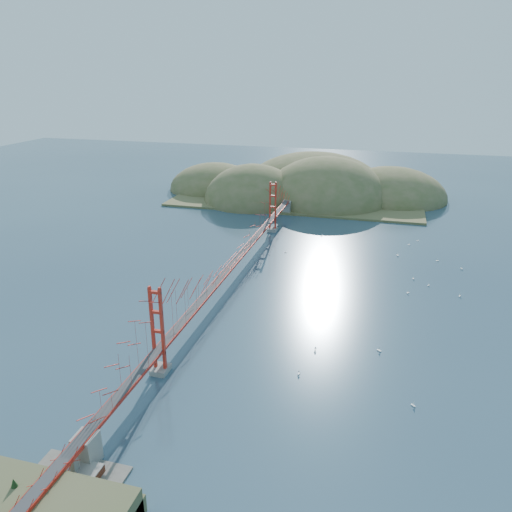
% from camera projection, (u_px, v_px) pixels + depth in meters
% --- Properties ---
extents(ground, '(320.00, 320.00, 0.00)m').
position_uv_depth(ground, '(234.00, 280.00, 89.63)').
color(ground, '#2B4557').
rests_on(ground, ground).
extents(bridge, '(2.20, 94.40, 12.00)m').
position_uv_depth(bridge, '(233.00, 243.00, 87.32)').
color(bridge, gray).
rests_on(bridge, ground).
extents(approach_viaduct, '(1.40, 12.00, 3.38)m').
position_uv_depth(approach_viaduct, '(45.00, 490.00, 41.88)').
color(approach_viaduct, '#AE1E13').
rests_on(approach_viaduct, ground).
extents(promontory, '(9.00, 6.00, 0.24)m').
position_uv_depth(promontory, '(73.00, 482.00, 45.82)').
color(promontory, '#59544C').
rests_on(promontory, ground).
extents(fort, '(3.70, 2.30, 1.75)m').
position_uv_depth(fort, '(81.00, 472.00, 46.16)').
color(fort, brown).
rests_on(fort, ground).
extents(far_headlands, '(84.00, 58.00, 25.00)m').
position_uv_depth(far_headlands, '(309.00, 194.00, 150.92)').
color(far_headlands, olive).
rests_on(far_headlands, ground).
extents(sailboat_0, '(0.47, 0.57, 0.67)m').
position_uv_depth(sailboat_0, '(315.00, 349.00, 67.33)').
color(sailboat_0, white).
rests_on(sailboat_0, ground).
extents(sailboat_12, '(0.54, 0.46, 0.61)m').
position_uv_depth(sailboat_12, '(321.00, 236.00, 113.02)').
color(sailboat_12, white).
rests_on(sailboat_12, ground).
extents(sailboat_2, '(0.70, 0.70, 0.74)m').
position_uv_depth(sailboat_2, '(379.00, 350.00, 67.13)').
color(sailboat_2, white).
rests_on(sailboat_2, ground).
extents(sailboat_3, '(0.54, 0.51, 0.60)m').
position_uv_depth(sailboat_3, '(286.00, 252.00, 103.05)').
color(sailboat_3, white).
rests_on(sailboat_3, ground).
extents(sailboat_8, '(0.61, 0.60, 0.68)m').
position_uv_depth(sailboat_8, '(437.00, 260.00, 98.43)').
color(sailboat_8, white).
rests_on(sailboat_8, ground).
extents(sailboat_15, '(0.65, 0.65, 0.71)m').
position_uv_depth(sailboat_15, '(461.00, 268.00, 94.62)').
color(sailboat_15, white).
rests_on(sailboat_15, ground).
extents(sailboat_10, '(0.49, 0.55, 0.63)m').
position_uv_depth(sailboat_10, '(299.00, 373.00, 62.06)').
color(sailboat_10, white).
rests_on(sailboat_10, ground).
extents(sailboat_4, '(0.60, 0.60, 0.63)m').
position_uv_depth(sailboat_4, '(408.00, 292.00, 84.38)').
color(sailboat_4, white).
rests_on(sailboat_4, ground).
extents(sailboat_6, '(0.64, 0.64, 0.66)m').
position_uv_depth(sailboat_6, '(413.00, 405.00, 56.21)').
color(sailboat_6, white).
rests_on(sailboat_6, ground).
extents(sailboat_1, '(0.53, 0.55, 0.62)m').
position_uv_depth(sailboat_1, '(413.00, 278.00, 90.11)').
color(sailboat_1, white).
rests_on(sailboat_1, ground).
extents(sailboat_14, '(0.57, 0.57, 0.61)m').
position_uv_depth(sailboat_14, '(428.00, 285.00, 87.34)').
color(sailboat_14, white).
rests_on(sailboat_14, ground).
extents(sailboat_9, '(0.54, 0.56, 0.63)m').
position_uv_depth(sailboat_9, '(460.00, 296.00, 83.22)').
color(sailboat_9, white).
rests_on(sailboat_9, ground).
extents(sailboat_17, '(0.50, 0.43, 0.57)m').
position_uv_depth(sailboat_17, '(418.00, 240.00, 109.90)').
color(sailboat_17, white).
rests_on(sailboat_17, ground).
extents(sailboat_7, '(0.53, 0.50, 0.60)m').
position_uv_depth(sailboat_7, '(409.00, 244.00, 107.47)').
color(sailboat_7, white).
rests_on(sailboat_7, ground).
extents(sailboat_16, '(0.67, 0.67, 0.73)m').
position_uv_depth(sailboat_16, '(397.00, 255.00, 101.41)').
color(sailboat_16, white).
rests_on(sailboat_16, ground).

